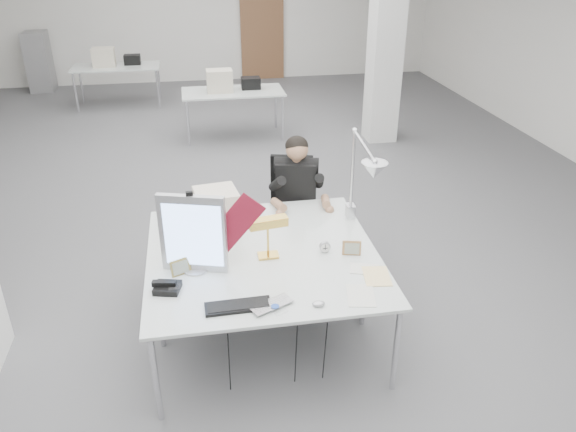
# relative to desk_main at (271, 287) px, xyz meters

# --- Properties ---
(room_shell) EXTENTS (10.04, 14.04, 3.24)m
(room_shell) POSITION_rel_desk_main_xyz_m (0.04, 2.63, 0.95)
(room_shell) COLOR #525254
(room_shell) RESTS_ON ground
(desk_main) EXTENTS (1.80, 0.90, 0.02)m
(desk_main) POSITION_rel_desk_main_xyz_m (0.00, 0.00, 0.00)
(desk_main) COLOR silver
(desk_main) RESTS_ON room_shell
(desk_second) EXTENTS (1.80, 0.90, 0.02)m
(desk_second) POSITION_rel_desk_main_xyz_m (0.00, 0.90, 0.00)
(desk_second) COLOR silver
(desk_second) RESTS_ON room_shell
(bg_desk_a) EXTENTS (1.60, 0.80, 0.02)m
(bg_desk_a) POSITION_rel_desk_main_xyz_m (0.20, 5.50, 0.00)
(bg_desk_a) COLOR silver
(bg_desk_a) RESTS_ON room_shell
(bg_desk_b) EXTENTS (1.60, 0.80, 0.02)m
(bg_desk_b) POSITION_rel_desk_main_xyz_m (-1.80, 7.70, 0.00)
(bg_desk_b) COLOR silver
(bg_desk_b) RESTS_ON room_shell
(filing_cabinet) EXTENTS (0.45, 0.55, 1.20)m
(filing_cabinet) POSITION_rel_desk_main_xyz_m (-3.50, 9.15, -0.14)
(filing_cabinet) COLOR gray
(filing_cabinet) RESTS_ON room_shell
(office_chair) EXTENTS (0.70, 0.70, 1.17)m
(office_chair) POSITION_rel_desk_main_xyz_m (0.47, 1.53, -0.16)
(office_chair) COLOR black
(office_chair) RESTS_ON room_shell
(seated_person) EXTENTS (0.64, 0.72, 0.93)m
(seated_person) POSITION_rel_desk_main_xyz_m (0.47, 1.48, 0.16)
(seated_person) COLOR black
(seated_person) RESTS_ON office_chair
(monitor) EXTENTS (0.49, 0.19, 0.61)m
(monitor) POSITION_rel_desk_main_xyz_m (-0.53, 0.30, 0.32)
(monitor) COLOR #A6A6AB
(monitor) RESTS_ON desk_main
(pennant) EXTENTS (0.48, 0.04, 0.51)m
(pennant) POSITION_rel_desk_main_xyz_m (-0.23, 0.27, 0.38)
(pennant) COLOR maroon
(pennant) RESTS_ON monitor
(keyboard) EXTENTS (0.45, 0.16, 0.02)m
(keyboard) POSITION_rel_desk_main_xyz_m (-0.26, -0.23, 0.02)
(keyboard) COLOR black
(keyboard) RESTS_ON desk_main
(laptop) EXTENTS (0.36, 0.30, 0.02)m
(laptop) POSITION_rel_desk_main_xyz_m (-0.02, -0.30, 0.02)
(laptop) COLOR #AAAAAE
(laptop) RESTS_ON desk_main
(mouse) EXTENTS (0.10, 0.09, 0.04)m
(mouse) POSITION_rel_desk_main_xyz_m (0.28, -0.30, 0.03)
(mouse) COLOR #ADADB2
(mouse) RESTS_ON desk_main
(bankers_lamp) EXTENTS (0.31, 0.16, 0.33)m
(bankers_lamp) POSITION_rel_desk_main_xyz_m (0.04, 0.40, 0.18)
(bankers_lamp) COLOR gold
(bankers_lamp) RESTS_ON desk_main
(desk_phone) EXTENTS (0.21, 0.20, 0.04)m
(desk_phone) POSITION_rel_desk_main_xyz_m (-0.73, 0.06, 0.03)
(desk_phone) COLOR black
(desk_phone) RESTS_ON desk_main
(picture_frame_left) EXTENTS (0.16, 0.10, 0.12)m
(picture_frame_left) POSITION_rel_desk_main_xyz_m (-0.64, 0.26, 0.07)
(picture_frame_left) COLOR olive
(picture_frame_left) RESTS_ON desk_main
(picture_frame_right) EXTENTS (0.15, 0.07, 0.12)m
(picture_frame_right) POSITION_rel_desk_main_xyz_m (0.69, 0.32, 0.07)
(picture_frame_right) COLOR #AF7C4B
(picture_frame_right) RESTS_ON desk_main
(desk_clock) EXTENTS (0.09, 0.03, 0.09)m
(desk_clock) POSITION_rel_desk_main_xyz_m (0.49, 0.39, 0.06)
(desk_clock) COLOR #A8A8AD
(desk_clock) RESTS_ON desk_main
(paper_stack_a) EXTENTS (0.24, 0.30, 0.01)m
(paper_stack_a) POSITION_rel_desk_main_xyz_m (0.60, -0.24, 0.02)
(paper_stack_a) COLOR silver
(paper_stack_a) RESTS_ON desk_main
(paper_stack_b) EXTENTS (0.22, 0.29, 0.01)m
(paper_stack_b) POSITION_rel_desk_main_xyz_m (0.78, -0.02, 0.02)
(paper_stack_b) COLOR #F7D893
(paper_stack_b) RESTS_ON desk_main
(paper_stack_c) EXTENTS (0.25, 0.21, 0.01)m
(paper_stack_c) POSITION_rel_desk_main_xyz_m (0.72, 0.09, 0.02)
(paper_stack_c) COLOR silver
(paper_stack_c) RESTS_ON desk_main
(beige_monitor) EXTENTS (0.39, 0.38, 0.33)m
(beige_monitor) POSITION_rel_desk_main_xyz_m (-0.32, 0.98, 0.18)
(beige_monitor) COLOR beige
(beige_monitor) RESTS_ON desk_second
(architect_lamp) EXTENTS (0.54, 0.80, 0.97)m
(architect_lamp) POSITION_rel_desk_main_xyz_m (0.85, 0.69, 0.50)
(architect_lamp) COLOR #B4B4B9
(architect_lamp) RESTS_ON desk_second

